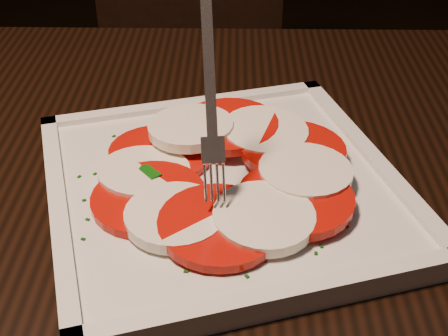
{
  "coord_description": "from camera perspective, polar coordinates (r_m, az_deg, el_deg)",
  "views": [
    {
      "loc": [
        -0.25,
        -0.6,
        1.09
      ],
      "look_at": [
        -0.23,
        -0.14,
        0.78
      ],
      "focal_mm": 50.0,
      "sensor_mm": 36.0,
      "label": 1
    }
  ],
  "objects": [
    {
      "name": "caprese_salad",
      "position": [
        0.55,
        0.01,
        -0.34
      ],
      "size": [
        0.25,
        0.26,
        0.03
      ],
      "color": "#C10904",
      "rests_on": "plate"
    },
    {
      "name": "plate",
      "position": [
        0.56,
        -0.0,
        -1.89
      ],
      "size": [
        0.37,
        0.37,
        0.01
      ],
      "primitive_type": "cube",
      "rotation": [
        0.0,
        0.0,
        0.23
      ],
      "color": "white",
      "rests_on": "table"
    },
    {
      "name": "fork",
      "position": [
        0.49,
        -1.36,
        7.29
      ],
      "size": [
        0.03,
        0.08,
        0.15
      ],
      "primitive_type": null,
      "rotation": [
        0.0,
        0.0,
        0.06
      ],
      "color": "white",
      "rests_on": "caprese_salad"
    },
    {
      "name": "table",
      "position": [
        0.63,
        2.04,
        -9.95
      ],
      "size": [
        1.25,
        0.88,
        0.75
      ],
      "rotation": [
        0.0,
        0.0,
        -0.06
      ],
      "color": "black",
      "rests_on": "ground"
    },
    {
      "name": "chair",
      "position": [
        1.39,
        -3.2,
        10.9
      ],
      "size": [
        0.43,
        0.43,
        0.93
      ],
      "rotation": [
        0.0,
        0.0,
        -0.03
      ],
      "color": "black",
      "rests_on": "ground"
    }
  ]
}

